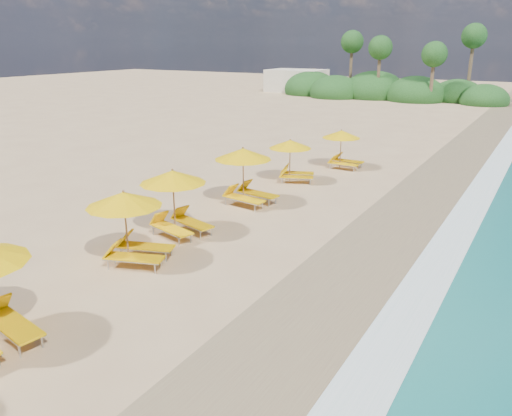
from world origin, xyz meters
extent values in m
plane|color=tan|center=(0.00, 0.00, 0.00)|extent=(160.00, 160.00, 0.00)
cube|color=#8F7C55|center=(4.00, 0.00, 0.01)|extent=(4.00, 160.00, 0.01)
cube|color=white|center=(5.50, 0.00, 0.03)|extent=(1.20, 160.00, 0.01)
cylinder|color=olive|center=(-2.53, -3.21, 1.07)|extent=(0.05, 0.05, 2.14)
cone|color=#EFB505|center=(-2.53, -3.21, 1.95)|extent=(2.79, 2.79, 0.43)
sphere|color=olive|center=(-2.53, -3.21, 2.19)|extent=(0.08, 0.08, 0.08)
cylinder|color=olive|center=(-2.88, -0.58, 1.08)|extent=(0.05, 0.05, 2.17)
cone|color=#EFB505|center=(-2.88, -0.58, 1.98)|extent=(2.73, 2.73, 0.44)
sphere|color=olive|center=(-2.88, -0.58, 2.22)|extent=(0.08, 0.08, 0.08)
cylinder|color=olive|center=(-2.66, 3.53, 1.11)|extent=(0.06, 0.06, 2.22)
cone|color=#EFB505|center=(-2.66, 3.53, 2.03)|extent=(2.57, 2.57, 0.45)
sphere|color=olive|center=(-2.66, 3.53, 2.28)|extent=(0.08, 0.08, 0.08)
cylinder|color=olive|center=(-2.57, 7.53, 0.96)|extent=(0.05, 0.05, 1.92)
cone|color=#EFB505|center=(-2.57, 7.53, 1.76)|extent=(2.59, 2.59, 0.39)
sphere|color=olive|center=(-2.57, 7.53, 1.98)|extent=(0.07, 0.07, 0.07)
cylinder|color=olive|center=(-1.55, 11.31, 0.96)|extent=(0.05, 0.05, 1.91)
cone|color=#EFB505|center=(-1.55, 11.31, 1.75)|extent=(1.97, 1.97, 0.38)
sphere|color=olive|center=(-1.55, 11.31, 1.96)|extent=(0.07, 0.07, 0.07)
ellipsoid|color=#163D14|center=(-6.00, 45.00, 0.62)|extent=(6.40, 6.40, 4.16)
ellipsoid|color=#163D14|center=(-11.00, 46.00, 0.70)|extent=(7.20, 7.20, 4.68)
ellipsoid|color=#163D14|center=(-15.00, 44.00, 0.58)|extent=(6.00, 6.00, 3.90)
ellipsoid|color=#163D14|center=(-2.00, 47.00, 0.55)|extent=(5.60, 5.60, 3.64)
ellipsoid|color=#163D14|center=(-19.00, 46.00, 0.64)|extent=(6.60, 6.60, 4.29)
ellipsoid|color=#163D14|center=(1.00, 45.00, 0.49)|extent=(5.00, 5.00, 3.25)
cylinder|color=brown|center=(-4.00, 43.00, 2.50)|extent=(0.36, 0.36, 5.00)
sphere|color=#163D14|center=(-4.00, 43.00, 5.00)|extent=(2.60, 2.60, 2.60)
cylinder|color=brown|center=(-10.00, 44.00, 2.80)|extent=(0.36, 0.36, 5.60)
sphere|color=#163D14|center=(-10.00, 44.00, 5.60)|extent=(2.60, 2.60, 2.60)
cylinder|color=brown|center=(-14.00, 46.00, 3.10)|extent=(0.36, 0.36, 6.20)
sphere|color=#163D14|center=(-14.00, 46.00, 6.20)|extent=(2.60, 2.60, 2.60)
cylinder|color=brown|center=(-1.00, 47.00, 3.40)|extent=(0.36, 0.36, 6.80)
sphere|color=#163D14|center=(-1.00, 47.00, 6.80)|extent=(2.60, 2.60, 2.60)
cube|color=beige|center=(-22.00, 48.00, 1.40)|extent=(7.00, 5.00, 2.80)
camera|label=1|loc=(7.89, -13.50, 6.29)|focal=36.11mm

